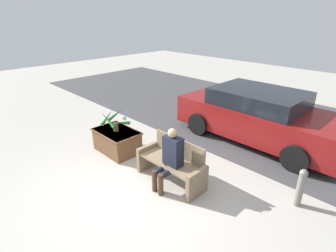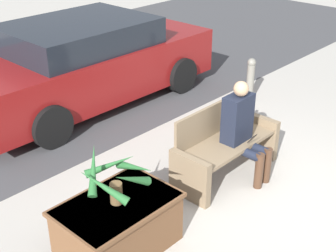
{
  "view_description": "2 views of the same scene",
  "coord_description": "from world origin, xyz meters",
  "px_view_note": "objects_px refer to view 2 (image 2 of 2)",
  "views": [
    {
      "loc": [
        3.42,
        -2.52,
        3.2
      ],
      "look_at": [
        -0.32,
        1.16,
        0.94
      ],
      "focal_mm": 28.0,
      "sensor_mm": 36.0,
      "label": 1
    },
    {
      "loc": [
        -3.94,
        -2.16,
        3.21
      ],
      "look_at": [
        -0.41,
        1.13,
        0.76
      ],
      "focal_mm": 50.0,
      "sensor_mm": 36.0,
      "label": 2
    }
  ],
  "objects_px": {
    "bench": "(224,145)",
    "potted_plant": "(115,176)",
    "person_seated": "(243,127)",
    "parked_car": "(85,62)",
    "bollard_post": "(250,78)",
    "planter_box": "(118,224)"
  },
  "relations": [
    {
      "from": "bench",
      "to": "person_seated",
      "type": "distance_m",
      "value": 0.34
    },
    {
      "from": "planter_box",
      "to": "bollard_post",
      "type": "xyz_separation_m",
      "value": [
        3.97,
        1.15,
        0.09
      ]
    },
    {
      "from": "planter_box",
      "to": "bollard_post",
      "type": "bearing_deg",
      "value": 16.17
    },
    {
      "from": "bollard_post",
      "to": "bench",
      "type": "bearing_deg",
      "value": -153.87
    },
    {
      "from": "bench",
      "to": "potted_plant",
      "type": "height_order",
      "value": "potted_plant"
    },
    {
      "from": "bench",
      "to": "parked_car",
      "type": "xyz_separation_m",
      "value": [
        0.27,
        3.03,
        0.29
      ]
    },
    {
      "from": "planter_box",
      "to": "potted_plant",
      "type": "height_order",
      "value": "potted_plant"
    },
    {
      "from": "person_seated",
      "to": "bench",
      "type": "bearing_deg",
      "value": 122.61
    },
    {
      "from": "bench",
      "to": "person_seated",
      "type": "bearing_deg",
      "value": -57.39
    },
    {
      "from": "person_seated",
      "to": "potted_plant",
      "type": "xyz_separation_m",
      "value": [
        -1.94,
        0.09,
        0.18
      ]
    },
    {
      "from": "person_seated",
      "to": "parked_car",
      "type": "relative_size",
      "value": 0.28
    },
    {
      "from": "parked_car",
      "to": "bollard_post",
      "type": "distance_m",
      "value": 2.74
    },
    {
      "from": "bench",
      "to": "person_seated",
      "type": "relative_size",
      "value": 1.22
    },
    {
      "from": "bench",
      "to": "potted_plant",
      "type": "xyz_separation_m",
      "value": [
        -1.82,
        -0.09,
        0.45
      ]
    },
    {
      "from": "parked_car",
      "to": "bench",
      "type": "bearing_deg",
      "value": -95.03
    },
    {
      "from": "potted_plant",
      "to": "parked_car",
      "type": "distance_m",
      "value": 3.76
    },
    {
      "from": "bench",
      "to": "person_seated",
      "type": "height_order",
      "value": "person_seated"
    },
    {
      "from": "person_seated",
      "to": "parked_car",
      "type": "height_order",
      "value": "parked_car"
    },
    {
      "from": "planter_box",
      "to": "parked_car",
      "type": "xyz_separation_m",
      "value": [
        2.1,
        3.13,
        0.39
      ]
    },
    {
      "from": "parked_car",
      "to": "bollard_post",
      "type": "xyz_separation_m",
      "value": [
        1.88,
        -1.98,
        -0.3
      ]
    },
    {
      "from": "person_seated",
      "to": "bollard_post",
      "type": "relative_size",
      "value": 1.66
    },
    {
      "from": "person_seated",
      "to": "potted_plant",
      "type": "relative_size",
      "value": 1.76
    }
  ]
}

